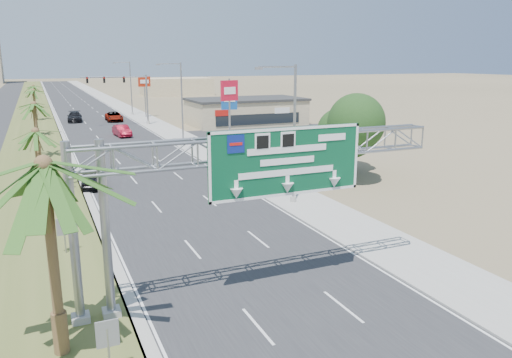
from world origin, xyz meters
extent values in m
cube|color=#28282B|center=(0.00, 110.00, 0.01)|extent=(12.00, 300.00, 0.02)
cube|color=#9E9B93|center=(8.50, 110.00, 0.05)|extent=(4.00, 300.00, 0.10)
cube|color=#515C28|center=(-10.00, 110.00, 0.06)|extent=(7.00, 300.00, 0.12)
cylinder|color=gray|center=(-7.20, 10.00, 3.70)|extent=(0.36, 0.36, 7.40)
cylinder|color=gray|center=(-8.40, 10.00, 3.70)|extent=(0.36, 0.36, 7.40)
cube|color=#9E9B93|center=(-7.20, 10.00, 0.20)|extent=(0.70, 0.70, 0.40)
cube|color=#9E9B93|center=(-8.40, 10.00, 0.20)|extent=(0.70, 0.70, 0.40)
cube|color=#084B2B|center=(0.50, 9.52, 6.00)|extent=(7.20, 0.12, 3.00)
cube|color=navy|center=(-1.90, 9.44, 6.95)|extent=(0.75, 0.03, 0.75)
cone|color=white|center=(0.50, 9.44, 4.85)|extent=(0.56, 0.56, 0.45)
cylinder|color=brown|center=(-9.20, 8.00, 3.50)|extent=(0.36, 0.36, 7.00)
cylinder|color=brown|center=(-9.20, 8.00, 0.84)|extent=(0.54, 0.54, 1.68)
cylinder|color=brown|center=(-9.50, 32.00, 2.50)|extent=(0.36, 0.36, 5.00)
cylinder|color=brown|center=(-9.50, 32.00, 0.60)|extent=(0.54, 0.54, 1.20)
cylinder|color=brown|center=(-9.50, 48.00, 2.90)|extent=(0.36, 0.36, 5.80)
cylinder|color=brown|center=(-9.50, 48.00, 0.70)|extent=(0.54, 0.54, 1.39)
cylinder|color=brown|center=(-9.50, 66.00, 2.25)|extent=(0.36, 0.36, 4.50)
cylinder|color=brown|center=(-9.50, 66.00, 0.54)|extent=(0.54, 0.54, 1.08)
cylinder|color=brown|center=(-9.50, 85.00, 2.60)|extent=(0.36, 0.36, 5.20)
cylinder|color=brown|center=(-9.50, 85.00, 0.62)|extent=(0.54, 0.54, 1.25)
cylinder|color=brown|center=(-9.50, 110.00, 2.40)|extent=(0.36, 0.36, 4.80)
cylinder|color=brown|center=(-9.50, 110.00, 0.58)|extent=(0.54, 0.54, 1.15)
cylinder|color=gray|center=(7.50, 22.00, 5.00)|extent=(0.20, 0.20, 10.00)
cylinder|color=gray|center=(6.10, 22.00, 9.85)|extent=(2.80, 0.12, 0.12)
cube|color=slate|center=(4.70, 22.00, 9.75)|extent=(0.50, 0.22, 0.18)
cylinder|color=#9E9B93|center=(7.50, 22.00, 0.25)|extent=(0.44, 0.44, 0.50)
cylinder|color=gray|center=(7.50, 52.00, 5.00)|extent=(0.20, 0.20, 10.00)
cylinder|color=gray|center=(6.10, 52.00, 9.85)|extent=(2.80, 0.12, 0.12)
cube|color=slate|center=(4.70, 52.00, 9.75)|extent=(0.50, 0.22, 0.18)
cylinder|color=#9E9B93|center=(7.50, 52.00, 0.25)|extent=(0.44, 0.44, 0.50)
cylinder|color=gray|center=(7.50, 88.00, 5.00)|extent=(0.20, 0.20, 10.00)
cylinder|color=gray|center=(6.10, 88.00, 9.85)|extent=(2.80, 0.12, 0.12)
cube|color=slate|center=(4.70, 88.00, 9.75)|extent=(0.50, 0.22, 0.18)
cylinder|color=#9E9B93|center=(7.50, 88.00, 0.25)|extent=(0.44, 0.44, 0.50)
cylinder|color=gray|center=(7.20, 72.00, 4.00)|extent=(0.28, 0.28, 8.00)
cylinder|color=gray|center=(2.20, 72.00, 7.70)|extent=(10.00, 0.18, 0.18)
cube|color=black|center=(3.70, 71.80, 7.30)|extent=(0.32, 0.18, 0.95)
cube|color=black|center=(0.70, 71.80, 7.30)|extent=(0.32, 0.18, 0.95)
cube|color=black|center=(-1.80, 71.80, 7.30)|extent=(0.32, 0.18, 0.95)
sphere|color=red|center=(3.70, 71.68, 7.60)|extent=(0.22, 0.22, 0.22)
imported|color=black|center=(7.20, 72.00, 7.00)|extent=(0.16, 0.16, 0.60)
cylinder|color=#9E9B93|center=(7.20, 72.00, 0.30)|extent=(0.56, 0.56, 0.60)
cube|color=tan|center=(22.00, 66.00, 2.00)|extent=(18.00, 10.00, 4.00)
cylinder|color=brown|center=(15.00, 26.00, 1.95)|extent=(0.44, 0.44, 3.90)
sphere|color=#183412|center=(15.00, 26.00, 4.55)|extent=(4.50, 4.50, 4.50)
cylinder|color=brown|center=(18.00, 30.00, 1.65)|extent=(0.44, 0.44, 3.30)
sphere|color=#183412|center=(18.00, 30.00, 3.85)|extent=(3.50, 3.50, 3.50)
cylinder|color=gray|center=(-7.80, 6.00, 0.90)|extent=(0.08, 0.08, 1.80)
cube|color=slate|center=(-7.80, 6.00, 1.60)|extent=(0.75, 0.06, 0.95)
cylinder|color=gray|center=(-8.50, 18.00, 0.90)|extent=(0.08, 0.08, 1.80)
cube|color=slate|center=(-8.50, 18.00, 1.60)|extent=(0.75, 0.06, 0.95)
cube|color=tan|center=(30.00, 140.00, 2.50)|extent=(20.00, 12.00, 5.00)
imported|color=black|center=(-5.50, 32.91, 0.79)|extent=(2.38, 4.82, 1.58)
imported|color=maroon|center=(1.23, 60.63, 0.78)|extent=(2.12, 4.89, 1.56)
imported|color=gray|center=(2.79, 79.07, 0.79)|extent=(2.82, 5.79, 1.59)
imported|color=black|center=(-3.45, 81.03, 0.83)|extent=(2.76, 5.87, 1.66)
cylinder|color=gray|center=(11.91, 46.83, 4.08)|extent=(0.20, 0.20, 8.16)
cube|color=red|center=(11.91, 46.83, 6.76)|extent=(2.38, 0.99, 2.40)
cube|color=white|center=(11.91, 46.65, 6.76)|extent=(1.62, 0.53, 0.84)
cylinder|color=gray|center=(13.00, 49.86, 3.70)|extent=(0.20, 0.20, 7.40)
cube|color=#104697|center=(13.00, 49.86, 5.70)|extent=(2.01, 0.80, 3.00)
cube|color=white|center=(13.00, 49.68, 5.70)|extent=(1.36, 0.40, 1.05)
cylinder|color=gray|center=(9.00, 82.67, 3.80)|extent=(0.20, 0.20, 7.60)
cube|color=#A8240D|center=(9.00, 82.67, 6.50)|extent=(2.22, 0.51, 1.80)
cube|color=white|center=(9.00, 82.49, 6.50)|extent=(1.54, 0.19, 0.63)
camera|label=1|loc=(-9.22, -9.35, 10.30)|focal=35.00mm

